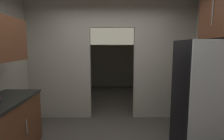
# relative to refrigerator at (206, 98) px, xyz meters

# --- Properties ---
(kitchen_partition) EXTENTS (3.78, 0.12, 2.74)m
(kitchen_partition) POSITION_rel_refrigerator_xyz_m (-1.47, 1.46, 0.58)
(kitchen_partition) COLOR #ADA899
(kitchen_partition) RESTS_ON ground
(adjoining_room_shell) EXTENTS (3.78, 3.37, 2.74)m
(adjoining_room_shell) POSITION_rel_refrigerator_xyz_m (-1.46, 3.73, 0.49)
(adjoining_room_shell) COLOR gray
(adjoining_room_shell) RESTS_ON ground
(refrigerator) EXTENTS (0.82, 0.78, 1.76)m
(refrigerator) POSITION_rel_refrigerator_xyz_m (0.00, 0.00, 0.00)
(refrigerator) COLOR black
(refrigerator) RESTS_ON ground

